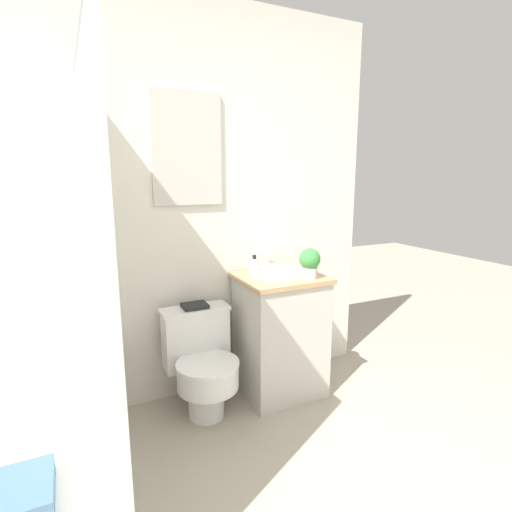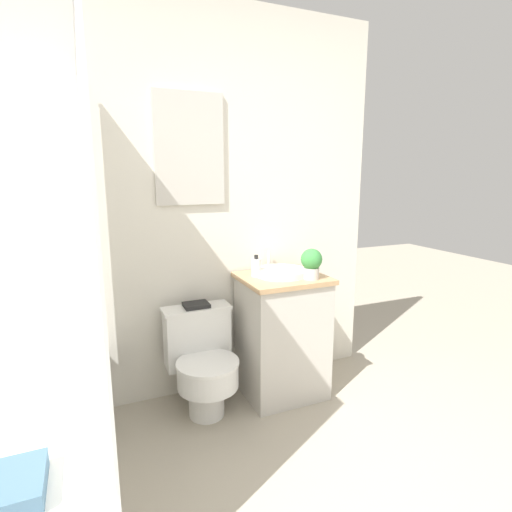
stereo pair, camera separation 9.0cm
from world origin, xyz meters
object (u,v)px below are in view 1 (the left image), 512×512
(toilet, at_px, (202,361))
(sink, at_px, (279,272))
(book_on_tank, at_px, (195,306))
(potted_plant, at_px, (310,262))
(soap_bottle, at_px, (254,267))

(toilet, relative_size, sink, 1.73)
(toilet, bearing_deg, sink, 1.68)
(book_on_tank, bearing_deg, toilet, -90.00)
(potted_plant, bearing_deg, soap_bottle, 145.73)
(potted_plant, distance_m, book_on_tank, 0.77)
(soap_bottle, xyz_separation_m, book_on_tank, (-0.38, 0.06, -0.22))
(toilet, height_order, sink, sink)
(toilet, bearing_deg, soap_bottle, 8.03)
(sink, height_order, book_on_tank, sink)
(sink, bearing_deg, book_on_tank, 169.52)
(book_on_tank, bearing_deg, sink, -10.48)
(toilet, height_order, book_on_tank, book_on_tank)
(toilet, height_order, soap_bottle, soap_bottle)
(toilet, xyz_separation_m, potted_plant, (0.67, -0.14, 0.59))
(soap_bottle, relative_size, book_on_tank, 0.90)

